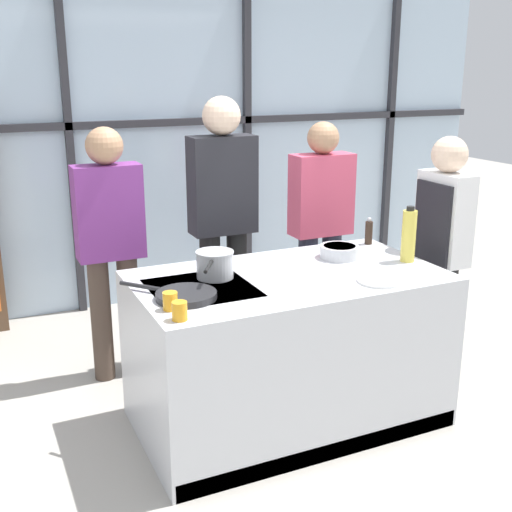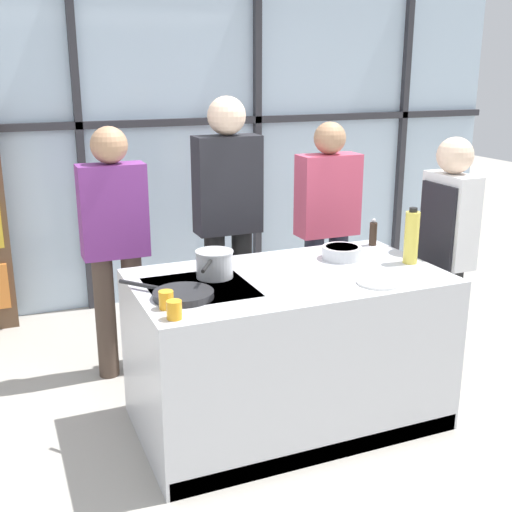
% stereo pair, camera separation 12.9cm
% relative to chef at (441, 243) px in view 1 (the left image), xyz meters
% --- Properties ---
extents(ground_plane, '(18.00, 18.00, 0.00)m').
position_rel_chef_xyz_m(ground_plane, '(-1.13, -0.09, -0.92)').
color(ground_plane, '#ADA89E').
extents(back_window_wall, '(6.40, 0.10, 2.80)m').
position_rel_chef_xyz_m(back_window_wall, '(-1.13, 2.24, 0.49)').
color(back_window_wall, silver).
rests_on(back_window_wall, ground_plane).
extents(demo_island, '(1.70, 0.95, 0.89)m').
position_rel_chef_xyz_m(demo_island, '(-1.13, -0.09, -0.47)').
color(demo_island, silver).
rests_on(demo_island, ground_plane).
extents(chef, '(0.22, 0.37, 1.59)m').
position_rel_chef_xyz_m(chef, '(0.00, 0.00, 0.00)').
color(chef, black).
rests_on(chef, ground_plane).
extents(spectator_far_left, '(0.42, 0.23, 1.64)m').
position_rel_chef_xyz_m(spectator_far_left, '(-1.90, 0.88, 0.02)').
color(spectator_far_left, '#47382D').
rests_on(spectator_far_left, ground_plane).
extents(spectator_center_left, '(0.44, 0.25, 1.81)m').
position_rel_chef_xyz_m(spectator_center_left, '(-1.13, 0.88, 0.12)').
color(spectator_center_left, black).
rests_on(spectator_center_left, ground_plane).
extents(spectator_center_right, '(0.45, 0.23, 1.62)m').
position_rel_chef_xyz_m(spectator_center_right, '(-0.37, 0.88, -0.00)').
color(spectator_center_right, '#232838').
rests_on(spectator_center_right, ground_plane).
extents(frying_pan, '(0.41, 0.46, 0.04)m').
position_rel_chef_xyz_m(frying_pan, '(-1.77, -0.21, -0.01)').
color(frying_pan, '#232326').
rests_on(frying_pan, demo_island).
extents(saucepan, '(0.26, 0.35, 0.15)m').
position_rel_chef_xyz_m(saucepan, '(-1.52, 0.03, 0.05)').
color(saucepan, silver).
rests_on(saucepan, demo_island).
extents(white_plate, '(0.24, 0.24, 0.01)m').
position_rel_chef_xyz_m(white_plate, '(-0.75, -0.40, -0.02)').
color(white_plate, white).
rests_on(white_plate, demo_island).
extents(mixing_bowl, '(0.23, 0.23, 0.07)m').
position_rel_chef_xyz_m(mixing_bowl, '(-0.71, 0.08, 0.01)').
color(mixing_bowl, silver).
rests_on(mixing_bowl, demo_island).
extents(oil_bottle, '(0.08, 0.08, 0.33)m').
position_rel_chef_xyz_m(oil_bottle, '(-0.38, -0.15, 0.13)').
color(oil_bottle, '#E0CC4C').
rests_on(oil_bottle, demo_island).
extents(pepper_grinder, '(0.05, 0.05, 0.18)m').
position_rel_chef_xyz_m(pepper_grinder, '(-0.37, 0.26, 0.05)').
color(pepper_grinder, '#332319').
rests_on(pepper_grinder, demo_island).
extents(juice_glass_near, '(0.07, 0.07, 0.09)m').
position_rel_chef_xyz_m(juice_glass_near, '(-1.88, -0.46, 0.02)').
color(juice_glass_near, orange).
rests_on(juice_glass_near, demo_island).
extents(juice_glass_far, '(0.07, 0.07, 0.09)m').
position_rel_chef_xyz_m(juice_glass_far, '(-1.88, -0.32, 0.02)').
color(juice_glass_far, orange).
rests_on(juice_glass_far, demo_island).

